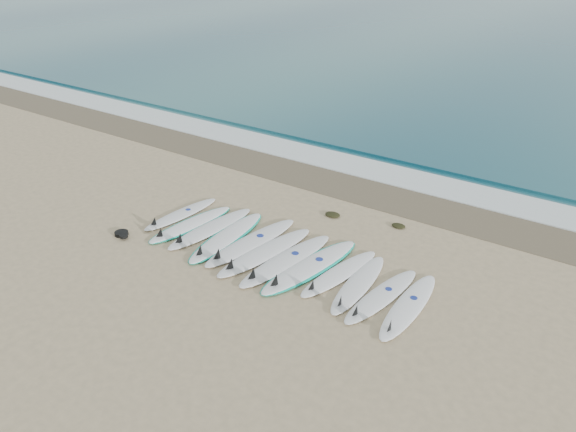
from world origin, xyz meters
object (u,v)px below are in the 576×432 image
Objects in this scene: surfboard_0 at (179,214)px; leash_coil at (122,234)px; surfboard_11 at (407,307)px; surfboard_6 at (284,261)px.

surfboard_0 reaches higher than leash_coil.
surfboard_11 is at bearing 9.87° from leash_coil.
surfboard_11 reaches higher than surfboard_0.
surfboard_6 is 3.99m from leash_coil.
surfboard_0 is at bearing 174.92° from surfboard_11.
surfboard_0 is 1.54m from leash_coil.
surfboard_6 reaches higher than surfboard_0.
surfboard_6 is 6.28× the size of leash_coil.
surfboard_0 is at bearing -178.71° from surfboard_6.
surfboard_6 reaches higher than surfboard_11.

